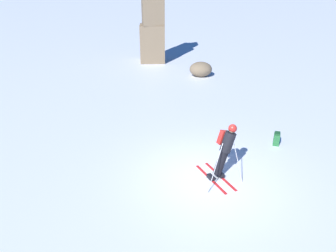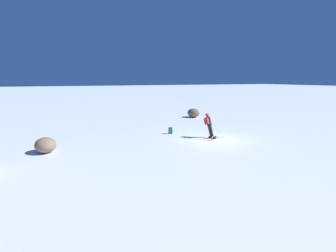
{
  "view_description": "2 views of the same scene",
  "coord_description": "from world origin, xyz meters",
  "px_view_note": "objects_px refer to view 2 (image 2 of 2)",
  "views": [
    {
      "loc": [
        -1.59,
        -8.54,
        5.98
      ],
      "look_at": [
        -1.25,
        1.28,
        1.22
      ],
      "focal_mm": 35.0,
      "sensor_mm": 36.0,
      "label": 1
    },
    {
      "loc": [
        -14.99,
        10.28,
        4.15
      ],
      "look_at": [
        -0.18,
        3.62,
        1.22
      ],
      "focal_mm": 28.0,
      "sensor_mm": 36.0,
      "label": 2
    }
  ],
  "objects_px": {
    "skier": "(209,124)",
    "exposed_boulder_0": "(45,145)",
    "exposed_boulder_1": "(194,113)",
    "spare_backpack": "(170,131)"
  },
  "relations": [
    {
      "from": "spare_backpack",
      "to": "exposed_boulder_1",
      "type": "xyz_separation_m",
      "value": [
        6.94,
        -5.98,
        0.24
      ]
    },
    {
      "from": "exposed_boulder_1",
      "to": "exposed_boulder_0",
      "type": "bearing_deg",
      "value": 120.73
    },
    {
      "from": "exposed_boulder_0",
      "to": "exposed_boulder_1",
      "type": "xyz_separation_m",
      "value": [
        8.7,
        -14.64,
        0.05
      ]
    },
    {
      "from": "spare_backpack",
      "to": "exposed_boulder_0",
      "type": "bearing_deg",
      "value": 32.03
    },
    {
      "from": "skier",
      "to": "exposed_boulder_0",
      "type": "bearing_deg",
      "value": 63.14
    },
    {
      "from": "skier",
      "to": "exposed_boulder_0",
      "type": "xyz_separation_m",
      "value": [
        0.6,
        10.58,
        -0.55
      ]
    },
    {
      "from": "spare_backpack",
      "to": "exposed_boulder_1",
      "type": "bearing_deg",
      "value": -110.26
    },
    {
      "from": "skier",
      "to": "spare_backpack",
      "type": "bearing_deg",
      "value": 15.58
    },
    {
      "from": "spare_backpack",
      "to": "exposed_boulder_0",
      "type": "distance_m",
      "value": 8.83
    },
    {
      "from": "skier",
      "to": "exposed_boulder_1",
      "type": "xyz_separation_m",
      "value": [
        9.3,
        -4.06,
        -0.5
      ]
    }
  ]
}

